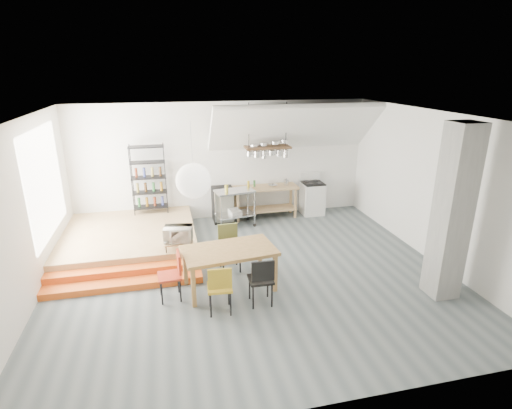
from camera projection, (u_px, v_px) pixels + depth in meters
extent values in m
plane|color=#525C5F|center=(251.00, 274.00, 8.21)|extent=(8.00, 8.00, 0.00)
cube|color=silver|center=(223.00, 161.00, 10.91)|extent=(8.00, 0.04, 3.20)
cube|color=silver|center=(23.00, 217.00, 6.83)|extent=(0.04, 7.00, 3.20)
cube|color=silver|center=(433.00, 187.00, 8.55)|extent=(0.04, 7.00, 3.20)
cube|color=white|center=(250.00, 116.00, 7.17)|extent=(8.00, 7.00, 0.02)
cube|color=white|center=(294.00, 127.00, 10.44)|extent=(4.40, 1.44, 1.32)
cube|color=white|center=(45.00, 183.00, 8.15)|extent=(0.02, 2.50, 2.20)
cube|color=#A68253|center=(130.00, 238.00, 9.45)|extent=(3.00, 3.00, 0.40)
cube|color=#DF591A|center=(124.00, 284.00, 7.70)|extent=(3.00, 0.35, 0.13)
cube|color=#DF591A|center=(125.00, 273.00, 8.00)|extent=(3.00, 0.35, 0.27)
cube|color=gray|center=(452.00, 213.00, 7.01)|extent=(0.50, 0.50, 3.20)
cube|color=#A68253|center=(265.00, 188.00, 11.06)|extent=(1.80, 0.60, 0.06)
cube|color=#A68253|center=(265.00, 209.00, 11.27)|extent=(1.70, 0.55, 0.04)
cube|color=#A68253|center=(291.00, 199.00, 11.58)|extent=(0.06, 0.06, 0.86)
cube|color=#A68253|center=(235.00, 203.00, 11.23)|extent=(0.06, 0.06, 0.86)
cube|color=#A68253|center=(295.00, 203.00, 11.18)|extent=(0.06, 0.06, 0.86)
cube|color=#A68253|center=(238.00, 208.00, 10.83)|extent=(0.06, 0.06, 0.86)
cube|color=white|center=(312.00, 199.00, 11.50)|extent=(0.60, 0.60, 0.90)
cube|color=black|center=(313.00, 183.00, 11.35)|extent=(0.58, 0.58, 0.03)
cube|color=white|center=(310.00, 176.00, 11.56)|extent=(0.60, 0.05, 0.25)
cylinder|color=black|center=(316.00, 181.00, 11.50)|extent=(0.18, 0.18, 0.02)
cylinder|color=black|center=(307.00, 181.00, 11.44)|extent=(0.18, 0.18, 0.02)
cylinder|color=black|center=(319.00, 183.00, 11.24)|extent=(0.18, 0.18, 0.02)
cylinder|color=black|center=(310.00, 184.00, 11.18)|extent=(0.18, 0.18, 0.02)
cube|color=#462D1C|center=(268.00, 147.00, 10.50)|extent=(1.20, 0.50, 0.05)
cylinder|color=black|center=(249.00, 126.00, 10.20)|extent=(0.02, 0.02, 1.15)
cylinder|color=black|center=(286.00, 124.00, 10.42)|extent=(0.02, 0.02, 1.15)
cylinder|color=silver|center=(249.00, 154.00, 10.39)|extent=(0.16, 0.16, 0.12)
cylinder|color=silver|center=(257.00, 154.00, 10.44)|extent=(0.20, 0.20, 0.16)
cylinder|color=silver|center=(264.00, 154.00, 10.49)|extent=(0.16, 0.16, 0.20)
cylinder|color=silver|center=(272.00, 153.00, 10.52)|extent=(0.20, 0.20, 0.12)
cylinder|color=silver|center=(279.00, 153.00, 10.57)|extent=(0.16, 0.16, 0.16)
cylinder|color=silver|center=(286.00, 153.00, 10.62)|extent=(0.20, 0.20, 0.20)
cylinder|color=black|center=(165.00, 176.00, 10.56)|extent=(0.02, 0.02, 1.80)
cylinder|color=black|center=(132.00, 178.00, 10.38)|extent=(0.02, 0.02, 1.80)
cylinder|color=black|center=(166.00, 180.00, 10.23)|extent=(0.02, 0.02, 1.80)
cylinder|color=black|center=(132.00, 182.00, 10.05)|extent=(0.02, 0.02, 1.80)
cube|color=black|center=(151.00, 207.00, 10.55)|extent=(0.88, 0.38, 0.02)
cube|color=black|center=(150.00, 192.00, 10.42)|extent=(0.88, 0.38, 0.02)
cube|color=black|center=(149.00, 177.00, 10.29)|extent=(0.88, 0.38, 0.02)
cube|color=black|center=(147.00, 162.00, 10.16)|extent=(0.88, 0.38, 0.02)
cube|color=black|center=(146.00, 147.00, 10.03)|extent=(0.88, 0.38, 0.03)
cylinder|color=#2E7338|center=(151.00, 202.00, 10.50)|extent=(0.07, 0.07, 0.24)
cylinder|color=#956418|center=(150.00, 187.00, 10.37)|extent=(0.07, 0.07, 0.24)
cylinder|color=maroon|center=(148.00, 172.00, 10.24)|extent=(0.07, 0.07, 0.24)
cube|color=#A68253|center=(179.00, 242.00, 8.42)|extent=(0.60, 0.40, 0.03)
cylinder|color=black|center=(191.00, 241.00, 8.66)|extent=(0.02, 0.02, 0.13)
cylinder|color=black|center=(166.00, 243.00, 8.55)|extent=(0.02, 0.02, 0.13)
cylinder|color=black|center=(192.00, 247.00, 8.35)|extent=(0.02, 0.02, 0.13)
cylinder|color=black|center=(166.00, 250.00, 8.23)|extent=(0.02, 0.02, 0.13)
sphere|color=white|center=(193.00, 181.00, 6.81)|extent=(0.60, 0.60, 0.60)
cube|color=olive|center=(229.00, 251.00, 7.47)|extent=(1.82, 1.16, 0.06)
cube|color=olive|center=(260.00, 255.00, 8.21)|extent=(0.08, 0.08, 0.75)
cube|color=olive|center=(185.00, 267.00, 7.71)|extent=(0.08, 0.08, 0.75)
cube|color=olive|center=(275.00, 273.00, 7.48)|extent=(0.08, 0.08, 0.75)
cube|color=olive|center=(194.00, 288.00, 6.99)|extent=(0.08, 0.08, 0.75)
cube|color=#AF8B1E|center=(220.00, 287.00, 6.83)|extent=(0.45, 0.45, 0.04)
cube|color=#AF8B1E|center=(220.00, 279.00, 6.56)|extent=(0.40, 0.07, 0.37)
cylinder|color=black|center=(211.00, 306.00, 6.72)|extent=(0.03, 0.03, 0.46)
cylinder|color=black|center=(231.00, 304.00, 6.77)|extent=(0.03, 0.03, 0.46)
cylinder|color=black|center=(210.00, 295.00, 7.04)|extent=(0.03, 0.03, 0.46)
cylinder|color=black|center=(229.00, 293.00, 7.09)|extent=(0.03, 0.03, 0.46)
cube|color=black|center=(261.00, 279.00, 7.07)|extent=(0.44, 0.44, 0.04)
cube|color=black|center=(263.00, 271.00, 6.80)|extent=(0.40, 0.05, 0.37)
cylinder|color=black|center=(253.00, 297.00, 6.96)|extent=(0.03, 0.03, 0.47)
cylinder|color=black|center=(272.00, 295.00, 7.02)|extent=(0.03, 0.03, 0.47)
cylinder|color=black|center=(250.00, 288.00, 7.27)|extent=(0.03, 0.03, 0.47)
cylinder|color=black|center=(268.00, 286.00, 7.33)|extent=(0.03, 0.03, 0.47)
cube|color=brown|center=(230.00, 248.00, 8.25)|extent=(0.45, 0.45, 0.04)
cube|color=brown|center=(228.00, 232.00, 8.34)|extent=(0.42, 0.06, 0.38)
cylinder|color=black|center=(236.00, 255.00, 8.53)|extent=(0.03, 0.03, 0.48)
cylinder|color=black|center=(220.00, 256.00, 8.45)|extent=(0.03, 0.03, 0.48)
cylinder|color=black|center=(240.00, 262.00, 8.21)|extent=(0.03, 0.03, 0.48)
cylinder|color=black|center=(223.00, 264.00, 8.13)|extent=(0.03, 0.03, 0.48)
cube|color=#BB331A|center=(169.00, 276.00, 7.21)|extent=(0.44, 0.44, 0.04)
cube|color=#BB331A|center=(179.00, 262.00, 7.18)|extent=(0.07, 0.39, 0.36)
cylinder|color=black|center=(180.00, 291.00, 7.18)|extent=(0.03, 0.03, 0.45)
cylinder|color=black|center=(178.00, 282.00, 7.48)|extent=(0.03, 0.03, 0.45)
cylinder|color=black|center=(162.00, 293.00, 7.09)|extent=(0.03, 0.03, 0.45)
cylinder|color=black|center=(161.00, 284.00, 7.39)|extent=(0.03, 0.03, 0.45)
cube|color=silver|center=(235.00, 191.00, 10.41)|extent=(1.07, 0.71, 0.04)
cube|color=silver|center=(235.00, 214.00, 10.62)|extent=(1.07, 0.71, 0.03)
cylinder|color=silver|center=(248.00, 203.00, 10.95)|extent=(0.03, 0.03, 0.95)
sphere|color=black|center=(248.00, 219.00, 11.10)|extent=(0.09, 0.09, 0.09)
cylinder|color=silver|center=(215.00, 208.00, 10.61)|extent=(0.03, 0.03, 0.95)
sphere|color=black|center=(216.00, 224.00, 10.76)|extent=(0.09, 0.09, 0.09)
cylinder|color=silver|center=(255.00, 209.00, 10.52)|extent=(0.03, 0.03, 0.95)
sphere|color=black|center=(255.00, 225.00, 10.67)|extent=(0.09, 0.09, 0.09)
cylinder|color=silver|center=(221.00, 214.00, 10.19)|extent=(0.03, 0.03, 0.95)
sphere|color=black|center=(221.00, 230.00, 10.33)|extent=(0.09, 0.09, 0.09)
cube|color=black|center=(223.00, 204.00, 10.98)|extent=(0.55, 0.55, 0.94)
imported|color=beige|center=(178.00, 234.00, 8.36)|extent=(0.64, 0.48, 0.32)
imported|color=silver|center=(273.00, 186.00, 11.04)|extent=(0.30, 0.30, 0.06)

